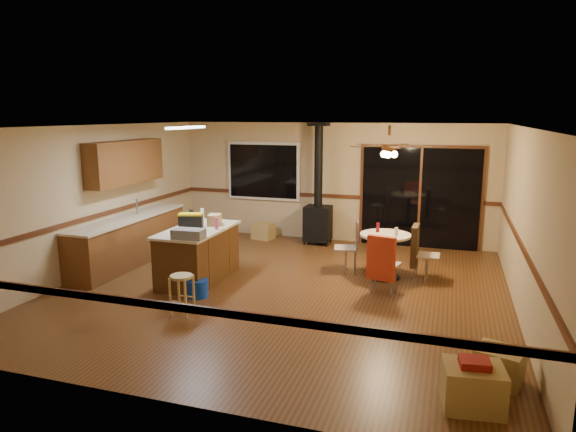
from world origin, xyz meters
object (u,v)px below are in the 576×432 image
at_px(chair_near, 382,258).
at_px(box_corner_b, 499,366).
at_px(dining_table, 385,248).
at_px(box_under_window, 263,231).
at_px(chair_right, 416,246).
at_px(box_corner_a, 473,387).
at_px(chair_left, 352,241).
at_px(kitchen_island, 198,254).
at_px(blue_bucket, 198,288).
at_px(toolbox_grey, 188,234).
at_px(wood_stove, 318,211).
at_px(toolbox_black, 191,221).
at_px(bar_stool, 182,295).

distance_m(chair_near, box_corner_b, 2.80).
xyz_separation_m(dining_table, box_under_window, (-2.98, 2.01, -0.35)).
height_order(chair_right, box_corner_a, chair_right).
relative_size(dining_table, chair_left, 1.68).
relative_size(kitchen_island, blue_bucket, 5.19).
distance_m(kitchen_island, toolbox_grey, 0.87).
relative_size(blue_bucket, box_under_window, 0.71).
bearing_deg(wood_stove, blue_bucket, -103.85).
height_order(toolbox_grey, box_corner_b, toolbox_grey).
bearing_deg(chair_right, toolbox_black, -162.99).
height_order(bar_stool, box_corner_a, bar_stool).
bearing_deg(bar_stool, toolbox_grey, 110.45).
bearing_deg(box_under_window, toolbox_grey, -87.15).
xyz_separation_m(chair_left, box_under_window, (-2.38, 1.89, -0.41)).
xyz_separation_m(chair_left, chair_near, (0.65, -1.00, 0.01)).
relative_size(toolbox_grey, box_under_window, 1.06).
bearing_deg(wood_stove, toolbox_grey, -106.44).
height_order(kitchen_island, chair_near, chair_near).
distance_m(toolbox_grey, dining_table, 3.33).
xyz_separation_m(kitchen_island, wood_stove, (1.30, 3.05, 0.28)).
height_order(chair_right, box_corner_b, chair_right).
xyz_separation_m(wood_stove, chair_right, (2.21, -1.91, -0.13)).
bearing_deg(blue_bucket, toolbox_black, 122.81).
distance_m(toolbox_black, chair_left, 2.82).
bearing_deg(box_under_window, chair_right, -29.23).
relative_size(kitchen_island, toolbox_grey, 3.48).
distance_m(wood_stove, chair_left, 2.15).
bearing_deg(dining_table, kitchen_island, -160.05).
bearing_deg(toolbox_black, toolbox_grey, -64.53).
xyz_separation_m(blue_bucket, box_corner_a, (3.96, -1.94, 0.08)).
distance_m(kitchen_island, chair_near, 3.06).
xyz_separation_m(toolbox_black, box_corner_b, (4.73, -2.12, -0.82)).
bearing_deg(wood_stove, chair_near, -58.33).
height_order(dining_table, box_corner_a, dining_table).
bearing_deg(wood_stove, toolbox_black, -115.34).
height_order(chair_left, box_under_window, chair_left).
relative_size(chair_near, chair_right, 1.00).
xyz_separation_m(wood_stove, chair_near, (1.75, -2.84, -0.13)).
bearing_deg(box_corner_a, chair_near, 113.72).
bearing_deg(wood_stove, box_corner_a, -62.19).
height_order(chair_near, box_corner_a, chair_near).
relative_size(kitchen_island, chair_near, 2.40).
bearing_deg(box_under_window, kitchen_island, -90.27).
distance_m(toolbox_black, box_under_window, 3.18).
bearing_deg(bar_stool, wood_stove, 79.72).
bearing_deg(blue_bucket, wood_stove, 76.15).
bearing_deg(dining_table, toolbox_black, -161.28).
distance_m(chair_near, chair_right, 1.04).
relative_size(kitchen_island, box_under_window, 3.68).
bearing_deg(chair_near, toolbox_black, -176.74).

